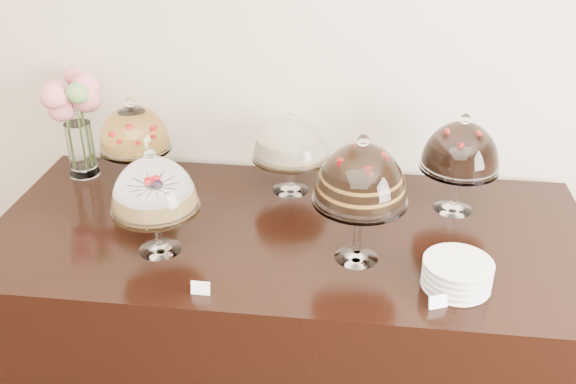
# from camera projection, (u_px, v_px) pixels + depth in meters

# --- Properties ---
(wall_back) EXTENTS (5.00, 0.04, 3.00)m
(wall_back) POSITION_uv_depth(u_px,v_px,m) (325.00, 29.00, 2.54)
(wall_back) COLOR beige
(wall_back) RESTS_ON ground
(display_counter) EXTENTS (2.20, 1.00, 0.90)m
(display_counter) POSITION_uv_depth(u_px,v_px,m) (290.00, 324.00, 2.57)
(display_counter) COLOR black
(display_counter) RESTS_ON ground
(cake_stand_sugar_sponge) EXTENTS (0.30, 0.30, 0.38)m
(cake_stand_sugar_sponge) POSITION_uv_depth(u_px,v_px,m) (154.00, 190.00, 2.12)
(cake_stand_sugar_sponge) COLOR white
(cake_stand_sugar_sponge) RESTS_ON display_counter
(cake_stand_choco_layer) EXTENTS (0.31, 0.31, 0.46)m
(cake_stand_choco_layer) POSITION_uv_depth(u_px,v_px,m) (361.00, 178.00, 2.05)
(cake_stand_choco_layer) COLOR white
(cake_stand_choco_layer) RESTS_ON display_counter
(cake_stand_cheesecake) EXTENTS (0.31, 0.31, 0.34)m
(cake_stand_cheesecake) POSITION_uv_depth(u_px,v_px,m) (291.00, 143.00, 2.52)
(cake_stand_cheesecake) COLOR white
(cake_stand_cheesecake) RESTS_ON display_counter
(cake_stand_dark_choco) EXTENTS (0.30, 0.30, 0.39)m
(cake_stand_dark_choco) POSITION_uv_depth(u_px,v_px,m) (461.00, 150.00, 2.37)
(cake_stand_dark_choco) COLOR white
(cake_stand_dark_choco) RESTS_ON display_counter
(cake_stand_fruit_tart) EXTENTS (0.28, 0.28, 0.40)m
(cake_stand_fruit_tart) POSITION_uv_depth(u_px,v_px,m) (134.00, 132.00, 2.51)
(cake_stand_fruit_tart) COLOR white
(cake_stand_fruit_tart) RESTS_ON display_counter
(flower_vase) EXTENTS (0.23, 0.31, 0.43)m
(flower_vase) POSITION_uv_depth(u_px,v_px,m) (74.00, 111.00, 2.61)
(flower_vase) COLOR white
(flower_vase) RESTS_ON display_counter
(plate_stack) EXTENTS (0.21, 0.21, 0.09)m
(plate_stack) POSITION_uv_depth(u_px,v_px,m) (457.00, 274.00, 2.02)
(plate_stack) COLOR white
(plate_stack) RESTS_ON display_counter
(price_card_left) EXTENTS (0.06, 0.02, 0.04)m
(price_card_left) POSITION_uv_depth(u_px,v_px,m) (200.00, 288.00, 2.00)
(price_card_left) COLOR white
(price_card_left) RESTS_ON display_counter
(price_card_right) EXTENTS (0.06, 0.04, 0.04)m
(price_card_right) POSITION_uv_depth(u_px,v_px,m) (438.00, 302.00, 1.94)
(price_card_right) COLOR white
(price_card_right) RESTS_ON display_counter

